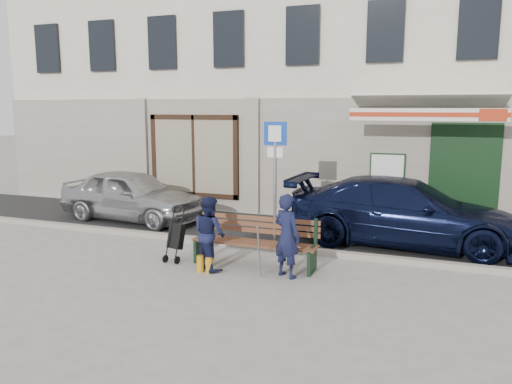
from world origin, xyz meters
The scene contains 11 objects.
ground centered at (0.00, 0.00, 0.00)m, with size 80.00×80.00×0.00m, color #9E9991.
asphalt_lane centered at (0.00, 3.10, 0.01)m, with size 60.00×3.20×0.01m, color #282828.
curb centered at (0.00, 1.50, 0.06)m, with size 60.00×0.18×0.12m, color #9E9384.
building centered at (0.01, 8.45, 4.97)m, with size 20.00×8.27×10.00m.
car_silver centered at (-4.01, 2.87, 0.68)m, with size 1.60×3.97×1.35m, color #B0B0B5.
car_navy centered at (2.89, 2.92, 0.72)m, with size 2.03×4.99×1.45m, color black.
parking_sign centered at (0.29, 1.88, 1.79)m, with size 0.49×0.08×2.66m.
bench centered at (0.33, 0.40, 0.46)m, with size 2.40×1.17×0.98m.
man centered at (1.13, 0.03, 0.75)m, with size 0.54×0.36×1.49m, color #121633.
woman centered at (-0.32, -0.07, 0.69)m, with size 0.67×0.52×1.37m, color #141839.
stroller centered at (-1.17, 0.18, 0.46)m, with size 0.35×0.46×1.04m.
Camera 1 is at (3.60, -8.08, 2.96)m, focal length 35.00 mm.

